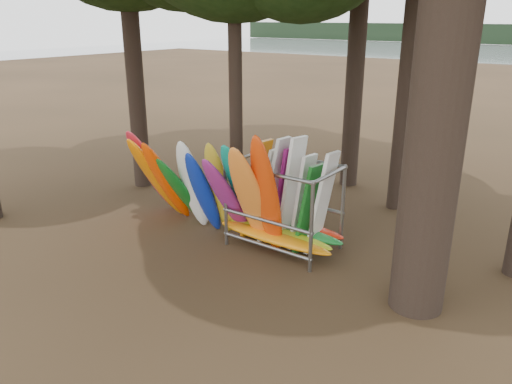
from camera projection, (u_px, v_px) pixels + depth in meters
The scene contains 3 objects.
ground at pixel (205, 261), 11.87m from camera, with size 120.00×120.00×0.00m, color #47331E.
kayak_row at pixel (205, 189), 12.81m from camera, with size 4.90×2.20×3.24m.
storage_rack at pixel (284, 209), 12.30m from camera, with size 3.23×1.51×2.86m.
Camera 1 is at (7.29, -7.85, 5.50)m, focal length 35.00 mm.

